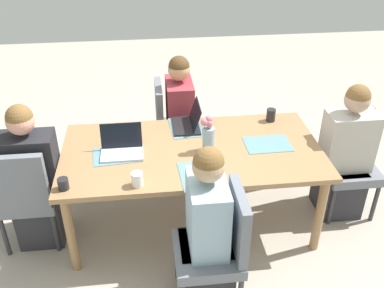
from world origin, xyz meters
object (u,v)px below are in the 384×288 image
at_px(chair_head_right_right_near, 25,193).
at_px(coffee_mug_near_left, 63,184).
at_px(chair_head_left_left_mid, 347,156).
at_px(flower_vase, 208,135).
at_px(person_head_left_left_mid, 344,159).
at_px(coffee_mug_centre_left, 271,115).
at_px(laptop_near_left_near, 189,122).
at_px(coffee_mug_near_right, 137,179).
at_px(person_near_left_near, 180,123).
at_px(chair_near_left_near, 172,123).
at_px(person_head_right_right_near, 35,184).
at_px(dining_table, 192,157).
at_px(person_far_left_far, 207,234).
at_px(laptop_head_right_right_near, 122,148).
at_px(chair_far_left_far, 219,243).

relative_size(chair_head_right_right_near, coffee_mug_near_left, 11.09).
relative_size(chair_head_left_left_mid, flower_vase, 2.96).
height_order(person_head_left_left_mid, coffee_mug_centre_left, person_head_left_left_mid).
xyz_separation_m(laptop_near_left_near, coffee_mug_near_right, (0.44, 0.77, 0.01)).
height_order(person_near_left_near, person_head_left_left_mid, same).
bearing_deg(coffee_mug_centre_left, person_near_left_near, -28.37).
distance_m(chair_near_left_near, chair_head_left_left_mid, 1.63).
distance_m(chair_head_right_right_near, person_head_right_right_near, 0.10).
bearing_deg(coffee_mug_centre_left, person_head_right_right_near, 12.25).
height_order(chair_near_left_near, coffee_mug_near_left, chair_near_left_near).
xyz_separation_m(person_near_left_near, chair_head_left_left_mid, (-1.37, 0.70, -0.03)).
distance_m(dining_table, person_far_left_far, 0.75).
height_order(person_far_left_far, chair_head_right_right_near, person_far_left_far).
distance_m(person_far_left_far, laptop_head_right_right_near, 0.96).
height_order(chair_head_left_left_mid, coffee_mug_near_left, chair_head_left_left_mid).
bearing_deg(flower_vase, chair_near_left_near, -76.05).
bearing_deg(coffee_mug_near_left, person_near_left_near, -126.99).
bearing_deg(person_near_left_near, chair_near_left_near, -38.76).
bearing_deg(coffee_mug_near_right, laptop_near_left_near, -119.56).
bearing_deg(chair_near_left_near, laptop_near_left_near, 102.80).
height_order(chair_near_left_near, coffee_mug_centre_left, chair_near_left_near).
distance_m(person_head_right_right_near, coffee_mug_near_right, 0.92).
bearing_deg(coffee_mug_near_left, chair_far_left_far, 158.18).
bearing_deg(person_near_left_near, coffee_mug_centre_left, 151.63).
bearing_deg(laptop_head_right_right_near, laptop_near_left_near, -147.89).
distance_m(chair_head_left_left_mid, person_head_right_right_near, 2.57).
relative_size(chair_head_right_right_near, laptop_head_right_right_near, 2.81).
relative_size(person_near_left_near, person_head_left_left_mid, 1.00).
bearing_deg(laptop_near_left_near, chair_far_left_far, 93.60).
bearing_deg(dining_table, chair_far_left_far, 96.22).
bearing_deg(chair_head_left_left_mid, chair_near_left_near, -27.87).
distance_m(chair_head_left_left_mid, coffee_mug_centre_left, 0.74).
xyz_separation_m(person_head_right_right_near, flower_vase, (-1.34, -0.01, 0.34)).
bearing_deg(person_head_right_right_near, coffee_mug_centre_left, -167.75).
distance_m(chair_head_left_left_mid, coffee_mug_near_left, 2.33).
height_order(dining_table, coffee_mug_near_left, coffee_mug_near_left).
distance_m(person_near_left_near, coffee_mug_near_right, 1.30).
bearing_deg(person_head_left_left_mid, chair_far_left_far, 34.36).
relative_size(person_head_left_left_mid, laptop_head_right_right_near, 3.73).
height_order(chair_head_left_left_mid, flower_vase, flower_vase).
bearing_deg(person_near_left_near, chair_head_right_right_near, 35.81).
xyz_separation_m(chair_near_left_near, coffee_mug_near_right, (0.33, 1.27, 0.28)).
distance_m(flower_vase, coffee_mug_near_left, 1.11).
height_order(flower_vase, coffee_mug_near_left, flower_vase).
bearing_deg(chair_head_left_left_mid, person_head_right_right_near, 2.87).
height_order(chair_head_right_right_near, coffee_mug_near_left, chair_head_right_right_near).
bearing_deg(chair_head_right_right_near, coffee_mug_centre_left, -166.08).
relative_size(person_near_left_near, laptop_head_right_right_near, 3.73).
xyz_separation_m(chair_head_right_right_near, laptop_near_left_near, (-1.29, -0.47, 0.27)).
xyz_separation_m(person_near_left_near, coffee_mug_near_left, (0.90, 1.19, 0.24)).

